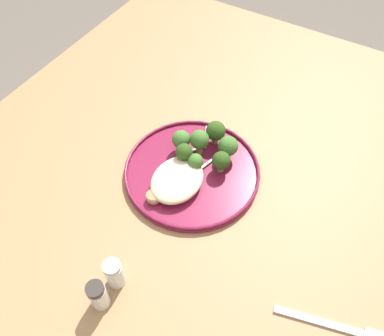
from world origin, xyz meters
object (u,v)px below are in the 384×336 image
(broccoli_floret_rear_charred, at_px, (181,140))
(broccoli_floret_front_edge, at_px, (199,140))
(seared_scallop_large_seared, at_px, (179,170))
(salt_shaker, at_px, (114,273))
(seared_scallop_on_noodles, at_px, (179,179))
(broccoli_floret_beside_noodles, at_px, (195,162))
(seared_scallop_center_golden, at_px, (154,197))
(seared_scallop_tilted_round, at_px, (171,185))
(dinner_fork, at_px, (334,326))
(broccoli_floret_small_sprig, at_px, (216,131))
(broccoli_floret_center_pile, at_px, (184,153))
(dinner_plate, at_px, (192,171))
(pepper_shaker, at_px, (98,295))
(broccoli_floret_split_head, at_px, (221,161))
(broccoli_floret_left_leaning, at_px, (228,146))

(broccoli_floret_rear_charred, relative_size, broccoli_floret_front_edge, 0.89)
(seared_scallop_large_seared, height_order, salt_shaker, salt_shaker)
(seared_scallop_on_noodles, distance_m, broccoli_floret_beside_noodles, 0.05)
(seared_scallop_on_noodles, xyz_separation_m, broccoli_floret_beside_noodles, (-0.04, 0.01, 0.02))
(seared_scallop_on_noodles, distance_m, seared_scallop_center_golden, 0.06)
(salt_shaker, bearing_deg, seared_scallop_large_seared, -174.34)
(seared_scallop_large_seared, distance_m, seared_scallop_tilted_round, 0.04)
(broccoli_floret_beside_noodles, height_order, dinner_fork, broccoli_floret_beside_noodles)
(seared_scallop_large_seared, relative_size, broccoli_floret_front_edge, 0.52)
(seared_scallop_center_golden, bearing_deg, broccoli_floret_small_sprig, 171.17)
(broccoli_floret_small_sprig, relative_size, dinner_fork, 0.32)
(broccoli_floret_center_pile, relative_size, broccoli_floret_small_sprig, 1.02)
(dinner_plate, height_order, broccoli_floret_front_edge, broccoli_floret_front_edge)
(seared_scallop_on_noodles, distance_m, broccoli_floret_small_sprig, 0.14)
(seared_scallop_tilted_round, height_order, salt_shaker, salt_shaker)
(seared_scallop_center_golden, distance_m, pepper_shaker, 0.22)
(pepper_shaker, bearing_deg, broccoli_floret_small_sprig, -179.66)
(seared_scallop_on_noodles, bearing_deg, seared_scallop_center_golden, -17.79)
(seared_scallop_center_golden, height_order, salt_shaker, salt_shaker)
(broccoli_floret_front_edge, xyz_separation_m, dinner_fork, (0.21, 0.38, -0.05))
(broccoli_floret_rear_charred, height_order, pepper_shaker, pepper_shaker)
(broccoli_floret_center_pile, height_order, broccoli_floret_front_edge, broccoli_floret_front_edge)
(seared_scallop_tilted_round, distance_m, broccoli_floret_front_edge, 0.12)
(seared_scallop_large_seared, height_order, broccoli_floret_split_head, broccoli_floret_split_head)
(broccoli_floret_beside_noodles, xyz_separation_m, broccoli_floret_split_head, (-0.03, 0.05, 0.00))
(salt_shaker, bearing_deg, seared_scallop_center_golden, -169.01)
(broccoli_floret_rear_charred, distance_m, broccoli_floret_left_leaning, 0.10)
(broccoli_floret_small_sprig, bearing_deg, broccoli_floret_split_head, 36.88)
(broccoli_floret_center_pile, distance_m, broccoli_floret_rear_charred, 0.04)
(seared_scallop_large_seared, relative_size, broccoli_floret_left_leaning, 0.56)
(broccoli_floret_split_head, bearing_deg, broccoli_floret_small_sprig, -143.12)
(broccoli_floret_split_head, bearing_deg, seared_scallop_center_golden, -30.41)
(dinner_fork, distance_m, salt_shaker, 0.38)
(broccoli_floret_center_pile, xyz_separation_m, broccoli_floret_split_head, (-0.03, 0.07, -0.01))
(dinner_plate, height_order, broccoli_floret_left_leaning, broccoli_floret_left_leaning)
(broccoli_floret_small_sprig, xyz_separation_m, pepper_shaker, (0.42, 0.00, -0.01))
(broccoli_floret_rear_charred, bearing_deg, seared_scallop_on_noodles, 27.72)
(broccoli_floret_rear_charred, xyz_separation_m, pepper_shaker, (0.36, 0.06, -0.01))
(pepper_shaker, bearing_deg, broccoli_floret_left_leaning, 173.95)
(seared_scallop_tilted_round, bearing_deg, salt_shaker, 5.36)
(broccoli_floret_front_edge, distance_m, broccoli_floret_left_leaning, 0.06)
(seared_scallop_on_noodles, bearing_deg, broccoli_floret_small_sprig, 175.34)
(broccoli_floret_small_sprig, bearing_deg, dinner_plate, -1.76)
(dinner_plate, distance_m, broccoli_floret_front_edge, 0.07)
(broccoli_floret_split_head, height_order, pepper_shaker, pepper_shaker)
(broccoli_floret_front_edge, distance_m, salt_shaker, 0.33)
(broccoli_floret_center_pile, bearing_deg, broccoli_floret_small_sprig, 163.85)
(broccoli_floret_beside_noodles, bearing_deg, pepper_shaker, 0.04)
(seared_scallop_large_seared, bearing_deg, broccoli_floret_split_head, 125.86)
(broccoli_floret_left_leaning, height_order, broccoli_floret_beside_noodles, broccoli_floret_left_leaning)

